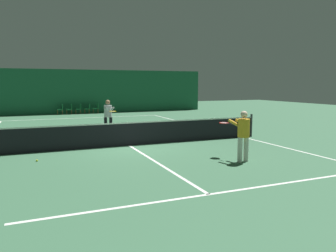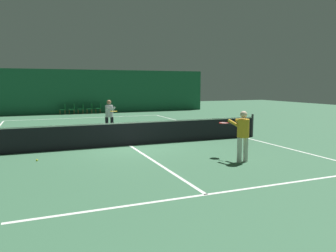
{
  "view_description": "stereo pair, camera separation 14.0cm",
  "coord_description": "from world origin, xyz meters",
  "px_view_note": "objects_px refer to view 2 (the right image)",
  "views": [
    {
      "loc": [
        -3.59,
        -12.59,
        2.46
      ],
      "look_at": [
        1.03,
        -1.59,
        0.93
      ],
      "focal_mm": 35.0,
      "sensor_mm": 36.0,
      "label": 1
    },
    {
      "loc": [
        -3.46,
        -12.64,
        2.46
      ],
      "look_at": [
        1.03,
        -1.59,
        0.93
      ],
      "focal_mm": 35.0,
      "sensor_mm": 36.0,
      "label": 2
    }
  ],
  "objects_px": {
    "courtside_chair_3": "(90,108)",
    "player_near": "(242,132)",
    "courtside_chair_0": "(63,109)",
    "courtside_chair_1": "(72,108)",
    "tennis_ball": "(37,160)",
    "courtside_chair_2": "(81,108)",
    "player_far": "(109,114)",
    "courtside_chair_4": "(99,108)",
    "tennis_net": "(130,133)"
  },
  "relations": [
    {
      "from": "courtside_chair_3",
      "to": "player_near",
      "type": "bearing_deg",
      "value": 5.16
    },
    {
      "from": "courtside_chair_0",
      "to": "courtside_chair_1",
      "type": "distance_m",
      "value": 0.72
    },
    {
      "from": "courtside_chair_1",
      "to": "tennis_ball",
      "type": "bearing_deg",
      "value": -9.68
    },
    {
      "from": "player_near",
      "to": "courtside_chair_2",
      "type": "bearing_deg",
      "value": 0.99
    },
    {
      "from": "player_far",
      "to": "courtside_chair_1",
      "type": "relative_size",
      "value": 2.0
    },
    {
      "from": "player_near",
      "to": "courtside_chair_4",
      "type": "height_order",
      "value": "player_near"
    },
    {
      "from": "courtside_chair_4",
      "to": "courtside_chair_1",
      "type": "bearing_deg",
      "value": -90.0
    },
    {
      "from": "player_far",
      "to": "tennis_ball",
      "type": "xyz_separation_m",
      "value": [
        -3.46,
        -5.12,
        -0.95
      ]
    },
    {
      "from": "courtside_chair_0",
      "to": "courtside_chair_2",
      "type": "xyz_separation_m",
      "value": [
        1.44,
        0.0,
        0.0
      ]
    },
    {
      "from": "tennis_net",
      "to": "player_near",
      "type": "bearing_deg",
      "value": -57.68
    },
    {
      "from": "courtside_chair_1",
      "to": "tennis_ball",
      "type": "distance_m",
      "value": 17.07
    },
    {
      "from": "courtside_chair_1",
      "to": "player_far",
      "type": "bearing_deg",
      "value": 2.91
    },
    {
      "from": "player_far",
      "to": "courtside_chair_2",
      "type": "bearing_deg",
      "value": 179.22
    },
    {
      "from": "player_near",
      "to": "courtside_chair_0",
      "type": "bearing_deg",
      "value": 5.15
    },
    {
      "from": "player_near",
      "to": "courtside_chair_4",
      "type": "distance_m",
      "value": 19.39
    },
    {
      "from": "tennis_ball",
      "to": "tennis_net",
      "type": "bearing_deg",
      "value": 23.22
    },
    {
      "from": "player_near",
      "to": "tennis_ball",
      "type": "xyz_separation_m",
      "value": [
        -6.06,
        2.54,
        -0.92
      ]
    },
    {
      "from": "courtside_chair_3",
      "to": "tennis_ball",
      "type": "bearing_deg",
      "value": -14.38
    },
    {
      "from": "player_near",
      "to": "courtside_chair_1",
      "type": "distance_m",
      "value": 19.63
    },
    {
      "from": "tennis_net",
      "to": "courtside_chair_2",
      "type": "relative_size",
      "value": 14.29
    },
    {
      "from": "tennis_net",
      "to": "courtside_chair_0",
      "type": "relative_size",
      "value": 14.29
    },
    {
      "from": "tennis_net",
      "to": "courtside_chair_2",
      "type": "bearing_deg",
      "value": 89.66
    },
    {
      "from": "tennis_net",
      "to": "courtside_chair_0",
      "type": "distance_m",
      "value": 15.38
    },
    {
      "from": "tennis_net",
      "to": "courtside_chair_4",
      "type": "xyz_separation_m",
      "value": [
        1.53,
        15.32,
        -0.03
      ]
    },
    {
      "from": "courtside_chair_1",
      "to": "courtside_chair_4",
      "type": "xyz_separation_m",
      "value": [
        2.17,
        0.0,
        0.0
      ]
    },
    {
      "from": "courtside_chair_0",
      "to": "courtside_chair_4",
      "type": "distance_m",
      "value": 2.89
    },
    {
      "from": "player_far",
      "to": "tennis_ball",
      "type": "relative_size",
      "value": 25.48
    },
    {
      "from": "player_far",
      "to": "courtside_chair_1",
      "type": "bearing_deg",
      "value": -177.25
    },
    {
      "from": "courtside_chair_2",
      "to": "tennis_net",
      "type": "bearing_deg",
      "value": -0.34
    },
    {
      "from": "courtside_chair_2",
      "to": "courtside_chair_1",
      "type": "bearing_deg",
      "value": -90.0
    },
    {
      "from": "courtside_chair_3",
      "to": "courtside_chair_4",
      "type": "xyz_separation_m",
      "value": [
        0.72,
        0.0,
        0.0
      ]
    },
    {
      "from": "player_near",
      "to": "player_far",
      "type": "xyz_separation_m",
      "value": [
        -2.6,
        7.66,
        0.03
      ]
    },
    {
      "from": "player_far",
      "to": "courtside_chair_3",
      "type": "bearing_deg",
      "value": 175.69
    },
    {
      "from": "courtside_chair_2",
      "to": "courtside_chair_4",
      "type": "distance_m",
      "value": 1.44
    },
    {
      "from": "courtside_chair_0",
      "to": "courtside_chair_1",
      "type": "relative_size",
      "value": 1.0
    },
    {
      "from": "tennis_net",
      "to": "courtside_chair_3",
      "type": "xyz_separation_m",
      "value": [
        0.81,
        15.32,
        -0.03
      ]
    },
    {
      "from": "tennis_net",
      "to": "courtside_chair_0",
      "type": "xyz_separation_m",
      "value": [
        -1.35,
        15.32,
        -0.03
      ]
    },
    {
      "from": "courtside_chair_0",
      "to": "tennis_ball",
      "type": "distance_m",
      "value": 16.96
    },
    {
      "from": "player_far",
      "to": "player_near",
      "type": "bearing_deg",
      "value": 18.56
    },
    {
      "from": "tennis_net",
      "to": "courtside_chair_3",
      "type": "distance_m",
      "value": 15.34
    },
    {
      "from": "player_near",
      "to": "courtside_chair_3",
      "type": "bearing_deg",
      "value": -1.12
    },
    {
      "from": "courtside_chair_2",
      "to": "courtside_chair_4",
      "type": "height_order",
      "value": "same"
    },
    {
      "from": "player_near",
      "to": "courtside_chair_0",
      "type": "xyz_separation_m",
      "value": [
        -3.91,
        19.36,
        -0.47
      ]
    },
    {
      "from": "courtside_chair_2",
      "to": "courtside_chair_4",
      "type": "relative_size",
      "value": 1.0
    },
    {
      "from": "courtside_chair_4",
      "to": "tennis_ball",
      "type": "xyz_separation_m",
      "value": [
        -5.03,
        -16.82,
        -0.45
      ]
    },
    {
      "from": "tennis_net",
      "to": "courtside_chair_0",
      "type": "bearing_deg",
      "value": 95.05
    },
    {
      "from": "courtside_chair_2",
      "to": "courtside_chair_0",
      "type": "bearing_deg",
      "value": -90.0
    },
    {
      "from": "courtside_chair_1",
      "to": "tennis_net",
      "type": "bearing_deg",
      "value": 2.36
    },
    {
      "from": "courtside_chair_1",
      "to": "courtside_chair_2",
      "type": "xyz_separation_m",
      "value": [
        0.72,
        0.0,
        0.0
      ]
    },
    {
      "from": "player_far",
      "to": "courtside_chair_4",
      "type": "xyz_separation_m",
      "value": [
        1.57,
        11.7,
        -0.49
      ]
    }
  ]
}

